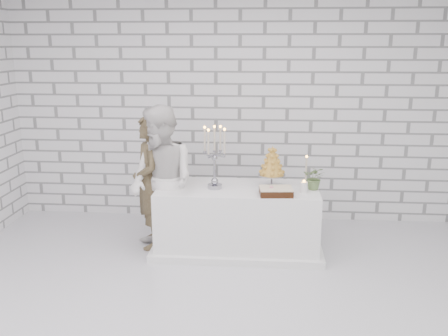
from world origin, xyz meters
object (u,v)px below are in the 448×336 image
groom (149,182)px  bride (162,182)px  candelabra (215,157)px  cake_table (237,219)px  croquembouche (272,167)px

groom → bride: 0.28m
groom → candelabra: 0.84m
cake_table → croquembouche: bearing=7.3°
cake_table → candelabra: bearing=-168.3°
groom → candelabra: (0.77, -0.10, 0.33)m
groom → croquembouche: 1.41m
cake_table → groom: size_ratio=1.17×
cake_table → candelabra: candelabra is taller
candelabra → bride: bearing=-170.9°
groom → bride: bearing=25.3°
groom → candelabra: size_ratio=2.17×
candelabra → cake_table: bearing=11.7°
cake_table → candelabra: size_ratio=2.53×
cake_table → groom: groom is taller
groom → candelabra: bearing=62.6°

